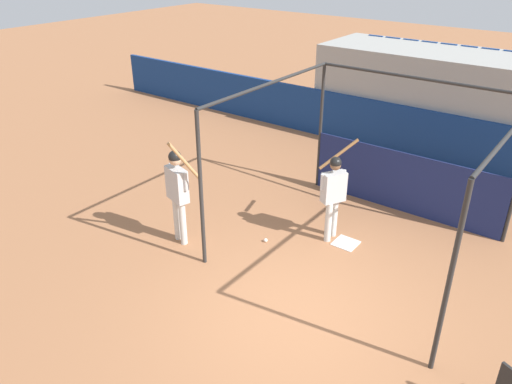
# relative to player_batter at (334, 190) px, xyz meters

# --- Properties ---
(ground_plane) EXTENTS (60.00, 60.00, 0.00)m
(ground_plane) POSITION_rel_player_batter_xyz_m (0.69, -2.36, -1.03)
(ground_plane) COLOR #9E6642
(outfield_wall) EXTENTS (24.00, 0.12, 1.35)m
(outfield_wall) POSITION_rel_player_batter_xyz_m (0.69, 4.86, -0.36)
(outfield_wall) COLOR navy
(outfield_wall) RESTS_ON ground
(bleacher_section) EXTENTS (8.15, 2.40, 2.63)m
(bleacher_section) POSITION_rel_player_batter_xyz_m (0.69, 6.12, 0.28)
(bleacher_section) COLOR #9E9E99
(bleacher_section) RESTS_ON ground
(batting_cage) EXTENTS (4.23, 4.05, 2.90)m
(batting_cage) POSITION_rel_player_batter_xyz_m (0.67, 1.22, 0.19)
(batting_cage) COLOR #282828
(batting_cage) RESTS_ON ground
(home_plate) EXTENTS (0.44, 0.44, 0.02)m
(home_plate) POSITION_rel_player_batter_xyz_m (0.35, -0.01, -1.03)
(home_plate) COLOR white
(home_plate) RESTS_ON ground
(player_batter) EXTENTS (0.62, 0.95, 1.89)m
(player_batter) POSITION_rel_player_batter_xyz_m (0.00, 0.00, 0.00)
(player_batter) COLOR silver
(player_batter) RESTS_ON ground
(player_waiting) EXTENTS (0.86, 0.53, 2.20)m
(player_waiting) POSITION_rel_player_batter_xyz_m (-2.24, -1.84, 0.13)
(player_waiting) COLOR silver
(player_waiting) RESTS_ON ground
(baseball) EXTENTS (0.07, 0.07, 0.07)m
(baseball) POSITION_rel_player_batter_xyz_m (-0.91, -0.89, -1.00)
(baseball) COLOR white
(baseball) RESTS_ON ground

